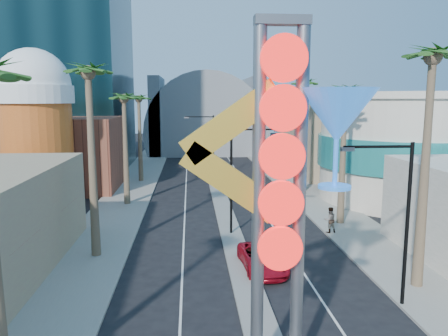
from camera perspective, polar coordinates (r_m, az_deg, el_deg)
sidewalk_west at (r=47.64m, az=-12.27°, el=-3.23°), size 5.00×100.00×0.15m
sidewalk_east at (r=48.80m, az=10.44°, el=-2.88°), size 5.00×100.00×0.15m
median at (r=50.21m, az=-1.00°, el=-2.40°), size 1.60×84.00×0.15m
brick_filler_west at (r=51.19m, az=-19.20°, el=1.77°), size 10.00×10.00×8.00m
filler_east at (r=62.31m, az=13.31°, el=4.14°), size 10.00×20.00×10.00m
beer_mug at (r=43.53m, az=-23.38°, el=5.45°), size 7.00×7.00×14.50m
turquoise_building at (r=46.41m, az=22.43°, el=2.46°), size 16.60×16.60×10.60m
canopy at (r=83.39m, az=-2.43°, el=5.04°), size 22.00×16.00×22.00m
neon_sign at (r=14.84m, az=10.36°, el=-1.35°), size 6.53×2.60×12.55m
streetlight_0 at (r=31.75m, az=1.94°, el=-0.23°), size 3.79×0.25×8.00m
streetlight_1 at (r=55.43m, az=-1.95°, el=3.68°), size 3.79×0.25×8.00m
streetlight_2 at (r=22.05m, az=21.82°, el=-5.07°), size 3.45×0.25×8.00m
palm_1 at (r=27.83m, az=-17.29°, el=10.39°), size 2.40×2.40×12.70m
palm_2 at (r=41.59m, az=-12.94°, el=8.08°), size 2.40×2.40×11.20m
palm_3 at (r=53.49m, az=-11.06°, el=8.27°), size 2.40×2.40×11.20m
palm_5 at (r=24.33m, az=25.51°, el=11.25°), size 2.40×2.40×13.20m
palm_6 at (r=35.24m, az=15.56°, el=8.61°), size 2.40×2.40×11.70m
palm_7 at (r=46.72m, az=10.53°, el=9.87°), size 2.40×2.40×12.70m
red_pickup at (r=26.26m, az=5.05°, el=-11.68°), size 2.65×5.16×1.39m
pedestrian_b at (r=33.48m, az=13.65°, el=-6.60°), size 1.07×0.91×1.93m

